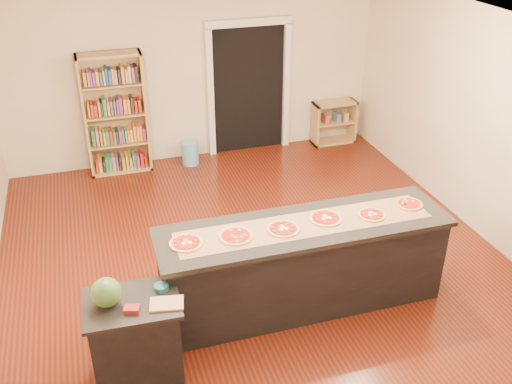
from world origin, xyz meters
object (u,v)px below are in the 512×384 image
object	(u,v)px
kitchen_island	(303,265)
side_counter	(136,337)
watermelon	(106,292)
bookshelf	(115,114)
low_shelf	(334,122)
waste_bin	(190,153)

from	to	relation	value
kitchen_island	side_counter	size ratio (longest dim) A/B	3.62
kitchen_island	watermelon	distance (m)	2.12
bookshelf	low_shelf	world-z (taller)	bookshelf
kitchen_island	waste_bin	world-z (taller)	kitchen_island
bookshelf	low_shelf	xyz separation A→B (m)	(3.68, 0.01, -0.57)
kitchen_island	low_shelf	xyz separation A→B (m)	(2.13, 3.91, -0.13)
low_shelf	waste_bin	bearing A→B (deg)	-177.55
kitchen_island	watermelon	bearing A→B (deg)	-167.03
kitchen_island	watermelon	size ratio (longest dim) A/B	11.58
bookshelf	waste_bin	bearing A→B (deg)	-5.38
side_counter	low_shelf	world-z (taller)	side_counter
bookshelf	watermelon	world-z (taller)	bookshelf
low_shelf	waste_bin	xyz separation A→B (m)	(-2.58, -0.11, -0.18)
bookshelf	side_counter	bearing A→B (deg)	-93.61
bookshelf	low_shelf	bearing A→B (deg)	0.12
side_counter	bookshelf	world-z (taller)	bookshelf
low_shelf	bookshelf	bearing A→B (deg)	-179.88
bookshelf	waste_bin	world-z (taller)	bookshelf
side_counter	bookshelf	distance (m)	4.42
bookshelf	waste_bin	xyz separation A→B (m)	(1.10, -0.10, -0.75)
side_counter	watermelon	distance (m)	0.58
bookshelf	kitchen_island	bearing A→B (deg)	-68.43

